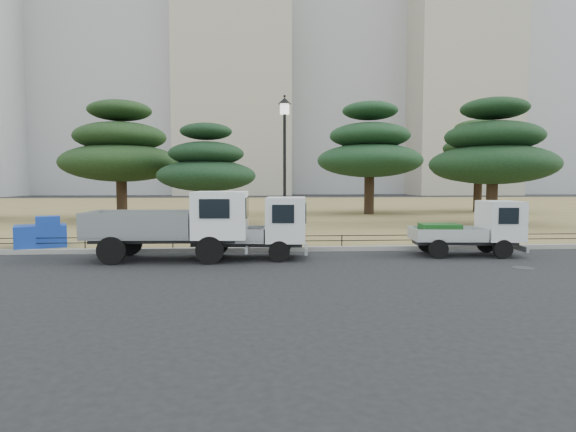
{
  "coord_description": "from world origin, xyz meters",
  "views": [
    {
      "loc": [
        -1.18,
        -14.25,
        2.44
      ],
      "look_at": [
        0.0,
        2.0,
        1.3
      ],
      "focal_mm": 30.0,
      "sensor_mm": 36.0,
      "label": 1
    }
  ],
  "objects": [
    {
      "name": "tower_far_east",
      "position": [
        58.0,
        90.0,
        35.0
      ],
      "size": [
        24.0,
        20.0,
        70.0
      ],
      "primitive_type": "cube",
      "color": "#A0A0A5",
      "rests_on": "ground"
    },
    {
      "name": "tower_east",
      "position": [
        40.0,
        82.0,
        24.0
      ],
      "size": [
        20.0,
        18.0,
        48.0
      ],
      "primitive_type": "cube",
      "color": "#AAA08C",
      "rests_on": "ground"
    },
    {
      "name": "truck_kei_rear",
      "position": [
        6.17,
        1.22,
        0.91
      ],
      "size": [
        3.61,
        1.8,
        1.83
      ],
      "rotation": [
        0.0,
        0.0,
        -0.09
      ],
      "color": "black",
      "rests_on": "ground"
    },
    {
      "name": "lawn",
      "position": [
        0.0,
        30.6,
        0.07
      ],
      "size": [
        120.0,
        56.0,
        0.15
      ],
      "primitive_type": "cube",
      "color": "olive",
      "rests_on": "ground"
    },
    {
      "name": "pine_east_far",
      "position": [
        16.26,
        22.0,
        4.25
      ],
      "size": [
        7.08,
        7.08,
        7.11
      ],
      "color": "black",
      "rests_on": "lawn"
    },
    {
      "name": "truck_large",
      "position": [
        -3.52,
        1.05,
        1.2
      ],
      "size": [
        5.01,
        2.16,
        2.16
      ],
      "rotation": [
        0.0,
        0.0,
        -0.04
      ],
      "color": "black",
      "rests_on": "ground"
    },
    {
      "name": "street_lamp",
      "position": [
        -0.06,
        2.9,
        3.72
      ],
      "size": [
        0.47,
        0.47,
        5.28
      ],
      "color": "black",
      "rests_on": "lawn"
    },
    {
      "name": "truck_kei_front",
      "position": [
        -1.04,
        1.15,
        0.98
      ],
      "size": [
        3.85,
        1.96,
        1.97
      ],
      "rotation": [
        0.0,
        0.0,
        -0.1
      ],
      "color": "black",
      "rests_on": "ground"
    },
    {
      "name": "tower_center_left",
      "position": [
        -5.0,
        85.0,
        27.5
      ],
      "size": [
        22.0,
        20.0,
        55.0
      ],
      "primitive_type": "cube",
      "color": "#AAA08C",
      "rests_on": "ground"
    },
    {
      "name": "pine_center_left",
      "position": [
        -3.76,
        12.83,
        3.36
      ],
      "size": [
        5.47,
        5.47,
        5.57
      ],
      "color": "black",
      "rests_on": "lawn"
    },
    {
      "name": "pine_center_right",
      "position": [
        7.22,
        20.11,
        4.82
      ],
      "size": [
        7.59,
        7.59,
        8.06
      ],
      "color": "black",
      "rests_on": "lawn"
    },
    {
      "name": "curb",
      "position": [
        0.0,
        2.6,
        0.08
      ],
      "size": [
        120.0,
        0.25,
        0.16
      ],
      "primitive_type": "cube",
      "color": "gray",
      "rests_on": "ground"
    },
    {
      "name": "pine_east_near",
      "position": [
        11.84,
        11.14,
        4.1
      ],
      "size": [
        6.77,
        6.77,
        6.84
      ],
      "color": "black",
      "rests_on": "lawn"
    },
    {
      "name": "tower_center_right",
      "position": [
        18.0,
        95.0,
        40.0
      ],
      "size": [
        26.0,
        24.0,
        80.0
      ],
      "primitive_type": "cube",
      "color": "#A0A0A5",
      "rests_on": "ground"
    },
    {
      "name": "ground",
      "position": [
        0.0,
        0.0,
        0.0
      ],
      "size": [
        220.0,
        220.0,
        0.0
      ],
      "primitive_type": "plane",
      "color": "black"
    },
    {
      "name": "tarp_pile",
      "position": [
        -8.71,
        3.34,
        0.59
      ],
      "size": [
        2.0,
        1.77,
        1.11
      ],
      "rotation": [
        0.0,
        0.0,
        0.4
      ],
      "color": "#163AAA",
      "rests_on": "lawn"
    },
    {
      "name": "manhole",
      "position": [
        6.5,
        -1.2,
        0.01
      ],
      "size": [
        0.6,
        0.6,
        0.01
      ],
      "primitive_type": "cylinder",
      "color": "#2D2D30",
      "rests_on": "ground"
    },
    {
      "name": "pine_west_near",
      "position": [
        -9.36,
        16.39,
        4.38
      ],
      "size": [
        7.33,
        7.33,
        7.33
      ],
      "color": "black",
      "rests_on": "lawn"
    },
    {
      "name": "pipe_fence",
      "position": [
        0.0,
        2.75,
        0.44
      ],
      "size": [
        38.0,
        0.04,
        0.4
      ],
      "color": "black",
      "rests_on": "lawn"
    }
  ]
}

